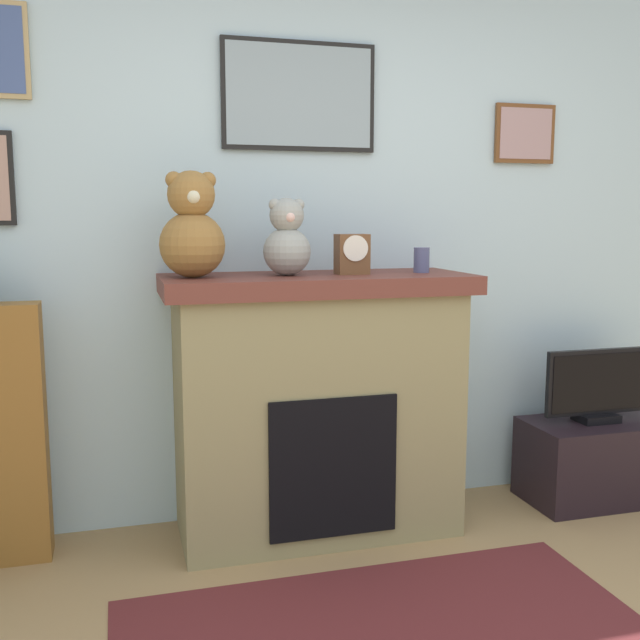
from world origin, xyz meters
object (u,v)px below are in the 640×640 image
(teddy_bear_tan, at_px, (192,230))
(tv_stand, at_px, (594,460))
(television, at_px, (598,387))
(teddy_bear_grey, at_px, (287,241))
(mantel_clock, at_px, (352,254))
(candle_jar, at_px, (422,260))
(fireplace, at_px, (317,403))

(teddy_bear_tan, bearing_deg, tv_stand, -0.61)
(television, xyz_separation_m, teddy_bear_grey, (-1.57, 0.02, 0.74))
(tv_stand, height_order, mantel_clock, mantel_clock)
(candle_jar, relative_size, teddy_bear_tan, 0.26)
(television, bearing_deg, mantel_clock, 179.05)
(television, xyz_separation_m, candle_jar, (-0.95, 0.02, 0.64))
(candle_jar, distance_m, teddy_bear_tan, 1.03)
(teddy_bear_grey, bearing_deg, tv_stand, -0.77)
(candle_jar, bearing_deg, mantel_clock, -179.73)
(television, height_order, candle_jar, candle_jar)
(candle_jar, bearing_deg, teddy_bear_grey, -179.96)
(fireplace, xyz_separation_m, candle_jar, (0.49, -0.02, 0.64))
(mantel_clock, xyz_separation_m, teddy_bear_tan, (-0.69, 0.00, 0.11))
(television, height_order, mantel_clock, mantel_clock)
(fireplace, distance_m, candle_jar, 0.80)
(mantel_clock, bearing_deg, television, -0.95)
(tv_stand, height_order, teddy_bear_grey, teddy_bear_grey)
(fireplace, relative_size, teddy_bear_tan, 3.08)
(tv_stand, bearing_deg, television, -90.00)
(tv_stand, xyz_separation_m, mantel_clock, (-1.28, 0.02, 1.06))
(teddy_bear_tan, distance_m, teddy_bear_grey, 0.40)
(tv_stand, xyz_separation_m, candle_jar, (-0.95, 0.02, 1.02))
(fireplace, xyz_separation_m, mantel_clock, (0.15, -0.02, 0.67))
(television, bearing_deg, teddy_bear_tan, 179.35)
(mantel_clock, height_order, teddy_bear_grey, teddy_bear_grey)
(mantel_clock, bearing_deg, teddy_bear_tan, 179.92)
(fireplace, height_order, tv_stand, fireplace)
(fireplace, distance_m, teddy_bear_tan, 0.94)
(tv_stand, relative_size, teddy_bear_tan, 1.58)
(mantel_clock, distance_m, teddy_bear_tan, 0.70)
(television, bearing_deg, teddy_bear_grey, 179.18)
(teddy_bear_tan, height_order, teddy_bear_grey, teddy_bear_tan)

